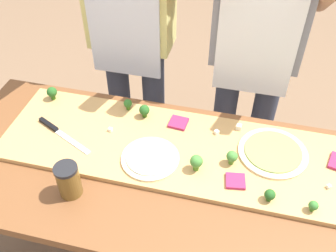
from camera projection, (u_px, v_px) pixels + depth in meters
name	position (u px, v px, depth m)	size (l,w,h in m)	color
prep_table	(173.00, 187.00, 1.54)	(1.85, 0.77, 0.77)	brown
cutting_board	(184.00, 150.00, 1.54)	(1.49, 0.44, 0.02)	tan
chefs_knife	(57.00, 130.00, 1.60)	(0.28, 0.15, 0.02)	#B7BABF
pizza_whole_cheese_artichoke	(150.00, 158.00, 1.48)	(0.23, 0.23, 0.02)	beige
pizza_whole_pesto_green	(273.00, 152.00, 1.50)	(0.27, 0.27, 0.02)	beige
pizza_slice_near_left	(178.00, 123.00, 1.63)	(0.07, 0.07, 0.01)	#9E234C
pizza_slice_far_right	(235.00, 181.00, 1.40)	(0.07, 0.07, 0.01)	#9E234C
broccoli_floret_back_left	(270.00, 195.00, 1.33)	(0.04, 0.04, 0.05)	#2C5915
broccoli_floret_front_right	(232.00, 157.00, 1.45)	(0.04, 0.04, 0.06)	#487A23
broccoli_floret_front_left	(313.00, 206.00, 1.30)	(0.03, 0.03, 0.04)	#3F7220
broccoli_floret_center_right	(52.00, 92.00, 1.73)	(0.05, 0.05, 0.06)	#2C5915
broccoli_floret_center_left	(144.00, 110.00, 1.64)	(0.05, 0.05, 0.06)	#2C5915
broccoli_floret_back_right	(128.00, 104.00, 1.68)	(0.04, 0.04, 0.05)	#366618
broccoli_floret_back_mid	(196.00, 162.00, 1.42)	(0.05, 0.05, 0.07)	#487A23
cheese_crumble_a	(110.00, 130.00, 1.60)	(0.01, 0.01, 0.01)	white
cheese_crumble_b	(329.00, 187.00, 1.38)	(0.01, 0.01, 0.01)	silver
cheese_crumble_c	(217.00, 132.00, 1.59)	(0.02, 0.02, 0.02)	white
cheese_crumble_e	(239.00, 127.00, 1.60)	(0.02, 0.02, 0.02)	silver
sauce_jar	(68.00, 180.00, 1.35)	(0.08, 0.08, 0.14)	brown
cook_left	(131.00, 26.00, 1.83)	(0.54, 0.39, 1.67)	#333847
cook_right	(257.00, 42.00, 1.73)	(0.54, 0.39, 1.67)	#333847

